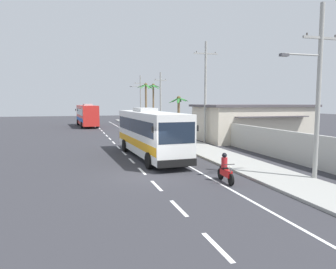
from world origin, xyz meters
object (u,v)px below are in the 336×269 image
(coach_bus_foreground, at_px, (150,132))
(utility_pole_distant, at_px, (140,98))
(palm_nearest, at_px, (179,107))
(palm_third, at_px, (153,95))
(motorcycle_trailing, at_px, (225,170))
(palm_second, at_px, (146,98))
(utility_pole_nearest, at_px, (317,89))
(motorcycle_beside_bus, at_px, (153,135))
(pedestrian_midwalk, at_px, (162,127))
(pedestrian_near_kerb, at_px, (175,129))
(roadside_building, at_px, (252,122))
(utility_pole_mid, at_px, (205,91))
(coach_bus_far_lane, at_px, (87,115))
(utility_pole_far, at_px, (161,100))

(coach_bus_foreground, relative_size, utility_pole_distant, 1.23)
(palm_nearest, bearing_deg, palm_third, 89.33)
(motorcycle_trailing, relative_size, palm_second, 0.27)
(motorcycle_trailing, bearing_deg, utility_pole_nearest, -12.13)
(motorcycle_beside_bus, distance_m, pedestrian_midwalk, 7.16)
(motorcycle_beside_bus, height_order, pedestrian_near_kerb, pedestrian_near_kerb)
(roadside_building, bearing_deg, pedestrian_midwalk, 133.76)
(utility_pole_mid, relative_size, palm_nearest, 2.04)
(coach_bus_far_lane, distance_m, utility_pole_nearest, 42.87)
(coach_bus_foreground, distance_m, utility_pole_distant, 39.06)
(coach_bus_foreground, distance_m, palm_second, 31.49)
(utility_pole_nearest, xyz_separation_m, palm_second, (-0.20, 40.05, -0.03))
(motorcycle_beside_bus, relative_size, roadside_building, 0.16)
(coach_bus_far_lane, relative_size, utility_pole_nearest, 1.26)
(motorcycle_beside_bus, relative_size, utility_pole_far, 0.23)
(palm_nearest, relative_size, palm_third, 0.66)
(coach_bus_foreground, height_order, pedestrian_midwalk, coach_bus_foreground)
(pedestrian_midwalk, distance_m, roadside_building, 11.41)
(coach_bus_foreground, bearing_deg, roadside_building, 29.84)
(coach_bus_far_lane, height_order, palm_nearest, palm_nearest)
(coach_bus_foreground, distance_m, pedestrian_near_kerb, 13.74)
(pedestrian_midwalk, bearing_deg, palm_nearest, 171.10)
(palm_second, distance_m, palm_third, 4.18)
(pedestrian_near_kerb, bearing_deg, motorcycle_beside_bus, 96.30)
(utility_pole_far, bearing_deg, utility_pole_distant, 89.24)
(palm_nearest, xyz_separation_m, roadside_building, (4.61, -11.33, -1.44))
(utility_pole_mid, relative_size, roadside_building, 0.85)
(coach_bus_foreground, xyz_separation_m, utility_pole_nearest, (6.74, -9.38, 2.94))
(pedestrian_near_kerb, height_order, pedestrian_midwalk, pedestrian_near_kerb)
(pedestrian_near_kerb, relative_size, palm_nearest, 0.35)
(palm_second, bearing_deg, motorcycle_beside_bus, -100.70)
(pedestrian_midwalk, xyz_separation_m, palm_nearest, (3.25, 3.12, 2.37))
(pedestrian_near_kerb, xyz_separation_m, utility_pole_nearest, (0.83, -21.76, 3.84))
(coach_bus_foreground, relative_size, utility_pole_mid, 1.13)
(utility_pole_distant, height_order, palm_second, utility_pole_distant)
(utility_pole_distant, bearing_deg, roadside_building, -78.85)
(coach_bus_far_lane, distance_m, palm_second, 10.33)
(pedestrian_midwalk, bearing_deg, motorcycle_trailing, 29.62)
(pedestrian_midwalk, distance_m, utility_pole_far, 7.60)
(motorcycle_beside_bus, xyz_separation_m, palm_second, (4.05, 21.46, 4.17))
(pedestrian_midwalk, height_order, utility_pole_nearest, utility_pole_nearest)
(utility_pole_nearest, relative_size, palm_second, 1.26)
(motorcycle_trailing, relative_size, roadside_building, 0.16)
(palm_nearest, relative_size, roadside_building, 0.42)
(utility_pole_nearest, distance_m, utility_pole_mid, 15.90)
(utility_pole_mid, distance_m, palm_second, 24.18)
(motorcycle_beside_bus, bearing_deg, palm_second, 79.30)
(palm_third, bearing_deg, utility_pole_distant, 111.66)
(utility_pole_nearest, xyz_separation_m, palm_nearest, (1.83, 28.27, -1.47))
(palm_nearest, xyz_separation_m, palm_third, (0.18, 15.31, 1.91))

